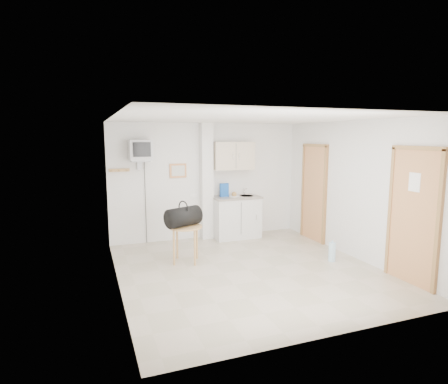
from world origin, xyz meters
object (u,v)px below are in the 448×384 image
object	(u,v)px
duffel_bag	(183,217)
water_bottle	(332,252)
round_table	(186,231)
crt_television	(140,151)

from	to	relation	value
duffel_bag	water_bottle	distance (m)	2.73
water_bottle	duffel_bag	bearing A→B (deg)	160.79
round_table	duffel_bag	size ratio (longest dim) A/B	0.94
duffel_bag	water_bottle	bearing A→B (deg)	-43.83
round_table	water_bottle	world-z (taller)	round_table
duffel_bag	water_bottle	world-z (taller)	duffel_bag
round_table	water_bottle	xyz separation A→B (m)	(2.46, -0.88, -0.39)
crt_television	duffel_bag	bearing A→B (deg)	-67.22
crt_television	duffel_bag	distance (m)	1.76
duffel_bag	round_table	bearing A→B (deg)	-12.76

